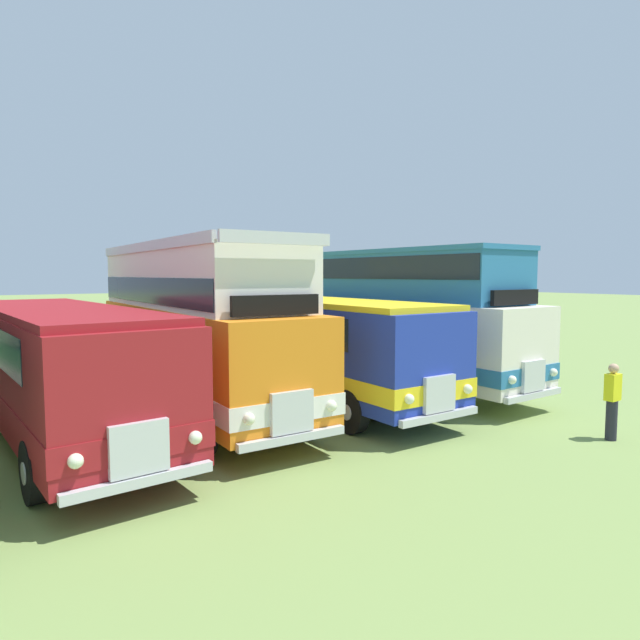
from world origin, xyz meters
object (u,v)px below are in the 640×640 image
Objects in this scene: bus_third_in_row at (59,363)px; bus_fifth_in_row at (305,339)px; bus_fourth_in_row at (196,325)px; marshal_person at (612,401)px; bus_sixth_in_row at (390,311)px.

bus_fifth_in_row is (6.85, 0.63, 0.00)m from bus_third_in_row.
bus_fourth_in_row reaches higher than bus_fifth_in_row.
marshal_person is (6.72, -7.55, -1.47)m from bus_fourth_in_row.
marshal_person is at bearing -34.07° from bus_third_in_row.
bus_fourth_in_row is at bearing -179.88° from bus_sixth_in_row.
bus_third_in_row is 0.93× the size of bus_sixth_in_row.
bus_sixth_in_row is at bearing 1.11° from bus_fifth_in_row.
bus_sixth_in_row is at bearing 0.12° from bus_fourth_in_row.
marshal_person is (-0.12, -7.56, -1.58)m from bus_sixth_in_row.
bus_fourth_in_row is 5.79× the size of marshal_person.
bus_fourth_in_row reaches higher than marshal_person.
marshal_person is (10.15, -6.86, -0.86)m from bus_third_in_row.
bus_fourth_in_row is at bearing 11.31° from bus_third_in_row.
bus_fourth_in_row is 10.21m from marshal_person.
bus_fifth_in_row is at bearing -178.89° from bus_sixth_in_row.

